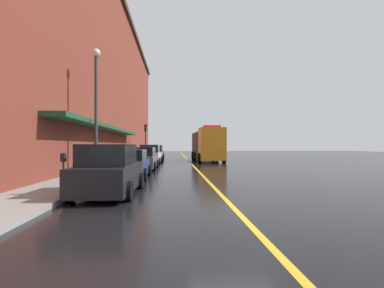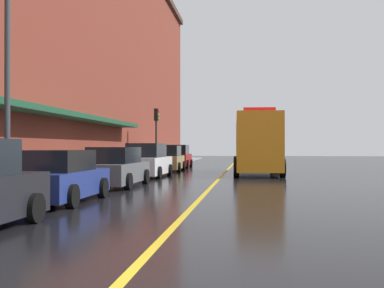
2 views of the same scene
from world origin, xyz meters
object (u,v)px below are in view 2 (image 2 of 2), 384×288
at_px(parked_car_4, 167,159).
at_px(parked_car_1, 59,178).
at_px(parked_car_3, 147,161).
at_px(street_lamp_left, 7,57).
at_px(utility_truck, 257,144).
at_px(parked_car_2, 116,168).
at_px(parked_car_5, 177,157).
at_px(traffic_light_near, 156,126).
at_px(parking_meter_0, 125,157).

bearing_deg(parked_car_4, parked_car_1, 178.49).
bearing_deg(parked_car_3, parked_car_4, 1.23).
bearing_deg(street_lamp_left, utility_truck, 61.98).
xyz_separation_m(parked_car_2, parked_car_4, (-0.04, 12.40, 0.04)).
bearing_deg(parked_car_5, street_lamp_left, 174.39).
height_order(utility_truck, traffic_light_near, traffic_light_near).
bearing_deg(parked_car_3, parked_car_1, -179.66).
xyz_separation_m(parked_car_2, parked_car_5, (-0.15, 17.64, 0.07)).
relative_size(parked_car_1, parked_car_4, 1.00).
relative_size(parked_car_1, street_lamp_left, 0.62).
bearing_deg(parking_meter_0, parked_car_2, -78.00).
xyz_separation_m(parked_car_3, traffic_light_near, (-1.41, 9.66, 2.31)).
distance_m(parked_car_3, parked_car_4, 6.31).
height_order(parked_car_3, street_lamp_left, street_lamp_left).
relative_size(parked_car_4, traffic_light_near, 0.99).
bearing_deg(parking_meter_0, parked_car_1, -83.77).
relative_size(parked_car_3, street_lamp_left, 0.70).
relative_size(parked_car_2, parking_meter_0, 3.55).
xyz_separation_m(parked_car_3, utility_truck, (5.83, 3.85, 0.92)).
relative_size(parked_car_5, street_lamp_left, 0.61).
height_order(utility_truck, parking_meter_0, utility_truck).
height_order(parked_car_5, parking_meter_0, parked_car_5).
bearing_deg(street_lamp_left, traffic_light_near, 88.17).
distance_m(parked_car_2, parked_car_4, 12.40).
bearing_deg(parked_car_5, parking_meter_0, 172.24).
xyz_separation_m(parked_car_1, parked_car_3, (0.10, 11.71, 0.12)).
distance_m(parked_car_1, utility_truck, 16.69).
distance_m(utility_truck, street_lamp_left, 17.04).
relative_size(parked_car_2, street_lamp_left, 0.68).
distance_m(parked_car_4, street_lamp_left, 17.80).
bearing_deg(parked_car_2, street_lamp_left, 157.62).
relative_size(parked_car_2, parked_car_5, 1.12).
distance_m(parking_meter_0, street_lamp_left, 12.33).
xyz_separation_m(parking_meter_0, traffic_light_near, (0.06, 8.82, 2.10)).
height_order(parked_car_2, parked_car_5, parked_car_5).
xyz_separation_m(parked_car_1, parked_car_2, (0.10, 5.62, 0.04)).
bearing_deg(street_lamp_left, parked_car_4, 83.31).
height_order(parked_car_3, traffic_light_near, traffic_light_near).
height_order(parked_car_2, street_lamp_left, street_lamp_left).
xyz_separation_m(parked_car_4, parking_meter_0, (-1.43, -5.47, 0.26)).
distance_m(parked_car_2, traffic_light_near, 15.99).
bearing_deg(street_lamp_left, parking_meter_0, 87.10).
height_order(parked_car_3, utility_truck, utility_truck).
bearing_deg(traffic_light_near, parked_car_4, -67.79).
height_order(street_lamp_left, traffic_light_near, street_lamp_left).
xyz_separation_m(utility_truck, traffic_light_near, (-7.25, 5.81, 1.39)).
height_order(parked_car_2, utility_truck, utility_truck).
bearing_deg(traffic_light_near, parked_car_3, -81.68).
distance_m(parked_car_4, parked_car_5, 5.24).
xyz_separation_m(parked_car_1, traffic_light_near, (-1.31, 21.37, 2.43)).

